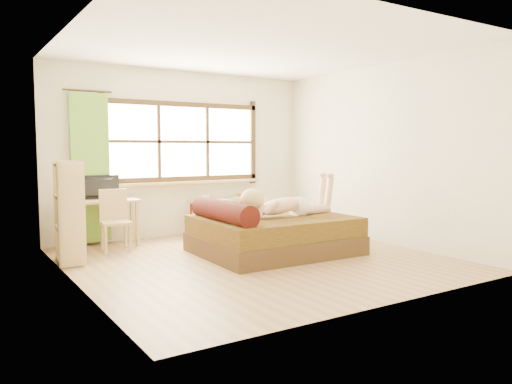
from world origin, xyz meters
TOP-DOWN VIEW (x-y plane):
  - floor at (0.00, 0.00)m, footprint 4.50×4.50m
  - ceiling at (0.00, 0.00)m, footprint 4.50×4.50m
  - wall_back at (0.00, 2.25)m, footprint 4.50×0.00m
  - wall_front at (0.00, -2.25)m, footprint 4.50×0.00m
  - wall_left at (-2.25, 0.00)m, footprint 0.00×4.50m
  - wall_right at (2.25, 0.00)m, footprint 0.00×4.50m
  - window at (0.00, 2.22)m, footprint 2.80×0.16m
  - curtain at (-1.55, 2.13)m, footprint 0.55×0.10m
  - bed at (0.39, 0.23)m, footprint 2.06×1.66m
  - woman at (0.59, 0.18)m, footprint 1.43×0.43m
  - kitten at (-0.28, 0.33)m, footprint 0.31×0.13m
  - desk at (-1.48, 1.95)m, footprint 1.16×0.65m
  - monitor at (-1.48, 2.00)m, footprint 0.62×0.16m
  - chair at (-1.37, 1.58)m, footprint 0.43×0.43m
  - pipe_shelf at (0.62, 2.07)m, footprint 1.19×0.43m
  - cup at (0.31, 2.07)m, footprint 0.13×0.13m
  - book at (0.81, 2.07)m, footprint 0.19×0.24m
  - bookshelf at (-2.08, 1.08)m, footprint 0.37×0.58m

SIDE VIEW (x-z plane):
  - floor at x=0.00m, z-range 0.00..0.00m
  - bed at x=0.39m, z-range -0.11..0.66m
  - pipe_shelf at x=0.62m, z-range 0.10..0.76m
  - chair at x=-1.37m, z-range 0.05..0.91m
  - book at x=0.81m, z-range 0.58..0.60m
  - desk at x=-1.48m, z-range 0.25..0.94m
  - cup at x=0.31m, z-range 0.58..0.68m
  - kitten at x=-0.28m, z-range 0.51..0.75m
  - bookshelf at x=-2.08m, z-range 0.01..1.29m
  - woman at x=0.59m, z-range 0.51..1.12m
  - monitor at x=-1.48m, z-range 0.69..1.05m
  - curtain at x=-1.55m, z-range 0.05..2.25m
  - wall_back at x=0.00m, z-range -0.90..3.60m
  - wall_front at x=0.00m, z-range -0.90..3.60m
  - wall_left at x=-2.25m, z-range -0.90..3.60m
  - wall_right at x=2.25m, z-range -0.90..3.60m
  - window at x=0.00m, z-range 0.78..2.24m
  - ceiling at x=0.00m, z-range 2.70..2.70m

